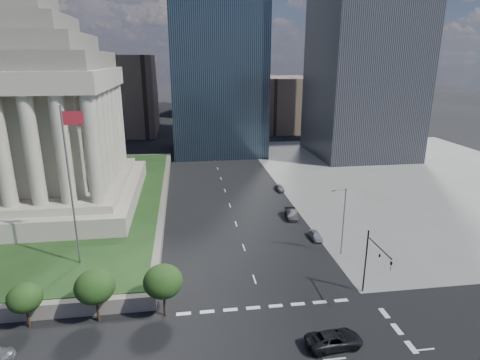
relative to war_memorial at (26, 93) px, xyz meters
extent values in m
plane|color=black|center=(34.00, 52.00, -21.40)|extent=(500.00, 500.00, 0.00)
cube|color=slate|center=(80.00, 12.00, -21.38)|extent=(68.00, 90.00, 0.03)
cylinder|color=slate|center=(12.00, -24.00, -9.50)|extent=(0.24, 0.24, 20.00)
cube|color=maroon|center=(13.20, -24.00, -1.00)|extent=(2.40, 0.05, 1.60)
cube|color=black|center=(36.00, 47.00, 8.60)|extent=(26.00, 26.00, 60.00)
cube|color=#503C37|center=(66.00, 82.00, -11.40)|extent=(20.00, 30.00, 20.00)
cube|color=#503C37|center=(4.00, 82.00, -7.40)|extent=(24.00, 30.00, 28.00)
cylinder|color=black|center=(46.50, -32.50, -17.40)|extent=(0.18, 0.18, 8.00)
cylinder|color=black|center=(46.50, -35.25, -14.20)|extent=(0.14, 5.50, 0.14)
cube|color=black|center=(46.50, -38.00, -15.00)|extent=(0.30, 0.30, 1.10)
cylinder|color=slate|center=(47.50, -23.00, -16.40)|extent=(0.16, 0.16, 10.00)
cylinder|color=slate|center=(46.60, -23.00, -11.60)|extent=(1.80, 0.12, 0.12)
cube|color=slate|center=(45.70, -23.00, -11.70)|extent=(0.50, 0.22, 0.14)
imported|color=black|center=(39.52, -41.31, -20.62)|extent=(5.83, 3.09, 1.56)
imported|color=#94969C|center=(45.50, -17.65, -20.79)|extent=(3.63, 1.54, 1.23)
imported|color=black|center=(43.97, -8.58, -20.61)|extent=(2.18, 4.96, 1.58)
imported|color=#57595E|center=(45.50, 6.36, -20.78)|extent=(3.69, 1.63, 1.23)
camera|label=1|loc=(25.86, -72.44, 5.64)|focal=30.00mm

